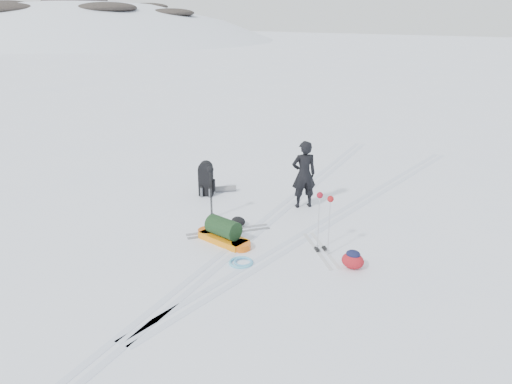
# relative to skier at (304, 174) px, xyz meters

# --- Properties ---
(ground) EXTENTS (200.00, 200.00, 0.00)m
(ground) POSITION_rel_skier_xyz_m (-0.30, -1.85, -0.90)
(ground) COLOR white
(ground) RESTS_ON ground
(ski_tracks) EXTENTS (3.38, 17.97, 0.01)m
(ski_tracks) POSITION_rel_skier_xyz_m (0.31, -0.98, -0.90)
(ski_tracks) COLOR silver
(ski_tracks) RESTS_ON ground
(skier) EXTENTS (0.78, 0.77, 1.81)m
(skier) POSITION_rel_skier_xyz_m (0.00, 0.00, 0.00)
(skier) COLOR black
(skier) RESTS_ON ground
(pulk_sled) EXTENTS (1.56, 0.69, 0.58)m
(pulk_sled) POSITION_rel_skier_xyz_m (-0.60, -2.88, -0.68)
(pulk_sled) COLOR orange
(pulk_sled) RESTS_ON ground
(expedition_rucksack) EXTENTS (0.83, 0.98, 0.99)m
(expedition_rucksack) POSITION_rel_skier_xyz_m (-2.70, -0.54, -0.45)
(expedition_rucksack) COLOR black
(expedition_rucksack) RESTS_ON ground
(ski_poles_black) EXTENTS (0.17, 0.19, 1.38)m
(ski_poles_black) POSITION_rel_skier_xyz_m (-1.63, -1.90, 0.22)
(ski_poles_black) COLOR black
(ski_poles_black) RESTS_ON ground
(ski_poles_silver) EXTENTS (0.42, 0.23, 1.36)m
(ski_poles_silver) POSITION_rel_skier_xyz_m (1.54, -2.22, 0.23)
(ski_poles_silver) COLOR silver
(ski_poles_silver) RESTS_ON ground
(touring_skis_grey) EXTENTS (1.55, 1.68, 0.07)m
(touring_skis_grey) POSITION_rel_skier_xyz_m (-0.82, -2.36, -0.89)
(touring_skis_grey) COLOR gray
(touring_skis_grey) RESTS_ON ground
(touring_skis_white) EXTENTS (1.42, 1.49, 0.07)m
(touring_skis_white) POSITION_rel_skier_xyz_m (1.47, -2.16, -0.89)
(touring_skis_white) COLOR silver
(touring_skis_white) RESTS_ON ground
(rope_coil) EXTENTS (0.66, 0.66, 0.06)m
(rope_coil) POSITION_rel_skier_xyz_m (0.30, -3.54, -0.87)
(rope_coil) COLOR #58BAD7
(rope_coil) RESTS_ON ground
(small_daypack) EXTENTS (0.49, 0.38, 0.40)m
(small_daypack) POSITION_rel_skier_xyz_m (2.34, -2.55, -0.71)
(small_daypack) COLOR maroon
(small_daypack) RESTS_ON ground
(thermos_pair) EXTENTS (0.31, 0.20, 0.31)m
(thermos_pair) POSITION_rel_skier_xyz_m (-2.65, -0.76, -0.76)
(thermos_pair) COLOR slate
(thermos_pair) RESTS_ON ground
(stuff_sack) EXTENTS (0.44, 0.39, 0.22)m
(stuff_sack) POSITION_rel_skier_xyz_m (-0.81, -1.94, -0.79)
(stuff_sack) COLOR black
(stuff_sack) RESTS_ON ground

